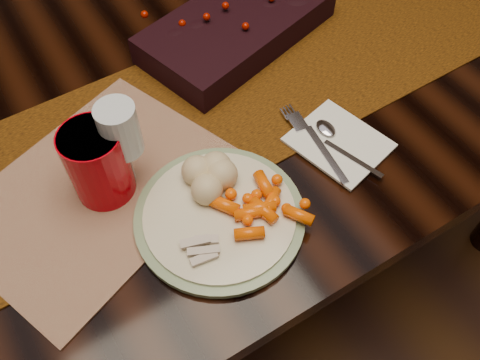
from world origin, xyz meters
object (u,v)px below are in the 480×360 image
mashed_potatoes (215,172)px  red_cup (98,163)px  placemat_main (96,190)px  baby_carrots (261,210)px  dinner_plate (220,216)px  turkey_shreds (198,248)px  wine_glass (125,147)px  centerpiece (237,22)px  napkin (339,143)px  dining_table (179,193)px

mashed_potatoes → red_cup: red_cup is taller
mashed_potatoes → red_cup: 0.17m
placemat_main → baby_carrots: 0.27m
dinner_plate → turkey_shreds: bearing=-145.6°
dinner_plate → wine_glass: 0.17m
red_cup → wine_glass: wine_glass is taller
mashed_potatoes → red_cup: bearing=149.1°
mashed_potatoes → centerpiece: bearing=53.3°
placemat_main → baby_carrots: bearing=-64.5°
placemat_main → napkin: (0.38, -0.12, 0.00)m
dining_table → red_cup: 0.51m
turkey_shreds → dining_table: bearing=72.9°
napkin → baby_carrots: bearing=-177.8°
baby_carrots → red_cup: size_ratio=0.95×
wine_glass → turkey_shreds: bearing=-82.6°
placemat_main → turkey_shreds: size_ratio=5.26×
turkey_shreds → napkin: 0.31m
baby_carrots → mashed_potatoes: 0.09m
dining_table → placemat_main: placemat_main is taller
dining_table → centerpiece: centerpiece is taller
dining_table → dinner_plate: (-0.05, -0.32, 0.39)m
dinner_plate → napkin: size_ratio=1.74×
mashed_potatoes → napkin: 0.22m
mashed_potatoes → red_cup: size_ratio=0.69×
mashed_potatoes → dinner_plate: bearing=-113.7°
dinner_plate → mashed_potatoes: size_ratio=2.97×
baby_carrots → mashed_potatoes: bearing=107.7°
placemat_main → turkey_shreds: 0.21m
turkey_shreds → placemat_main: bearing=114.5°
centerpiece → baby_carrots: centerpiece is taller
centerpiece → red_cup: (-0.36, -0.20, 0.03)m
placemat_main → red_cup: (0.02, -0.01, 0.06)m
napkin → wine_glass: 0.35m
placemat_main → dinner_plate: 0.20m
dinner_plate → wine_glass: size_ratio=1.59×
dinner_plate → turkey_shreds: (-0.06, -0.04, 0.02)m
centerpiece → napkin: (0.01, -0.32, -0.03)m
baby_carrots → centerpiece: bearing=63.6°
placemat_main → red_cup: 0.07m
dining_table → centerpiece: size_ratio=4.79×
baby_carrots → mashed_potatoes: (-0.03, 0.09, 0.01)m
dining_table → centerpiece: (0.18, 0.03, 0.42)m
centerpiece → turkey_shreds: size_ratio=4.91×
mashed_potatoes → baby_carrots: bearing=-72.3°
wine_glass → dining_table: bearing=53.4°
centerpiece → wine_glass: bearing=-147.3°
centerpiece → napkin: bearing=-89.1°
placemat_main → turkey_shreds: turkey_shreds is taller
centerpiece → dining_table: bearing=-172.0°
dining_table → placemat_main: size_ratio=4.47×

